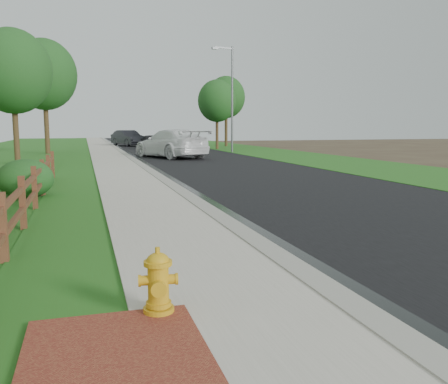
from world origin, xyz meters
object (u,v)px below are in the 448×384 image
object	(u,v)px
white_suv	(171,144)
streetlight	(230,93)
dark_car_mid	(150,142)
ranch_fence	(29,192)
fire_hydrant	(158,283)

from	to	relation	value
white_suv	streetlight	distance (m)	8.11
dark_car_mid	streetlight	bearing A→B (deg)	123.93
ranch_fence	streetlight	size ratio (longest dim) A/B	2.10
ranch_fence	streetlight	bearing A→B (deg)	63.41
white_suv	streetlight	xyz separation A→B (m)	(5.52, 4.70, 3.64)
dark_car_mid	ranch_fence	bearing A→B (deg)	75.63
ranch_fence	dark_car_mid	size ratio (longest dim) A/B	4.30
dark_car_mid	streetlight	world-z (taller)	streetlight
white_suv	fire_hydrant	bearing A→B (deg)	59.21
fire_hydrant	streetlight	world-z (taller)	streetlight
fire_hydrant	dark_car_mid	size ratio (longest dim) A/B	0.18
fire_hydrant	streetlight	size ratio (longest dim) A/B	0.09
ranch_fence	fire_hydrant	bearing A→B (deg)	-73.27
fire_hydrant	dark_car_mid	distance (m)	38.17
fire_hydrant	white_suv	distance (m)	26.33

